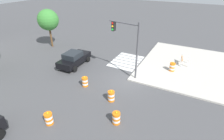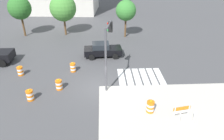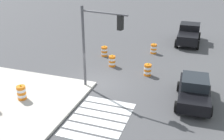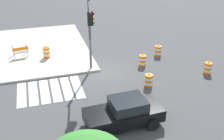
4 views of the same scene
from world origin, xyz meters
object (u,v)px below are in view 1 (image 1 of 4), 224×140
(traffic_light_pole, at_px, (127,39))
(street_tree_streetside_mid, at_px, (48,20))
(sports_car, at_px, (74,59))
(traffic_barrel_crosswalk_end, at_px, (49,119))
(traffic_barrel_on_sidewalk, at_px, (172,67))
(construction_barricade, at_px, (183,60))
(traffic_barrel_median_far, at_px, (111,96))
(traffic_barrel_near_corner, at_px, (116,118))
(traffic_barrel_median_near, at_px, (85,82))

(traffic_light_pole, height_order, street_tree_streetside_mid, traffic_light_pole)
(sports_car, xyz_separation_m, traffic_barrel_crosswalk_end, (-8.06, -4.06, -0.36))
(traffic_barrel_on_sidewalk, height_order, construction_barricade, traffic_barrel_on_sidewalk)
(traffic_barrel_median_far, bearing_deg, sports_car, 60.37)
(traffic_barrel_crosswalk_end, bearing_deg, traffic_barrel_near_corner, -62.07)
(traffic_light_pole, bearing_deg, traffic_barrel_crosswalk_end, 166.07)
(sports_car, xyz_separation_m, traffic_barrel_median_far, (-3.83, -6.73, -0.36))
(traffic_light_pole, xyz_separation_m, street_tree_streetside_mid, (2.89, 12.81, -0.13))
(traffic_barrel_median_near, height_order, traffic_barrel_median_far, same)
(sports_car, bearing_deg, construction_barricade, -63.37)
(traffic_barrel_median_near, relative_size, traffic_barrel_on_sidewalk, 1.00)
(traffic_barrel_near_corner, bearing_deg, street_tree_streetside_mid, 58.07)
(traffic_barrel_on_sidewalk, bearing_deg, construction_barricade, -21.30)
(traffic_barrel_median_near, xyz_separation_m, traffic_barrel_on_sidewalk, (6.45, -6.68, 0.15))
(sports_car, bearing_deg, traffic_barrel_median_near, -130.19)
(traffic_barrel_on_sidewalk, xyz_separation_m, construction_barricade, (2.09, -0.82, 0.12))
(traffic_barrel_crosswalk_end, xyz_separation_m, traffic_light_pole, (8.53, -2.12, 3.46))
(traffic_barrel_median_far, distance_m, construction_barricade, 10.32)
(sports_car, distance_m, traffic_barrel_crosswalk_end, 9.03)
(traffic_barrel_crosswalk_end, distance_m, traffic_barrel_median_far, 5.00)
(sports_car, distance_m, traffic_light_pole, 6.93)
(traffic_barrel_median_far, bearing_deg, street_tree_streetside_mid, 61.72)
(traffic_barrel_crosswalk_end, bearing_deg, traffic_barrel_median_far, -32.23)
(traffic_barrel_median_far, relative_size, street_tree_streetside_mid, 0.20)
(traffic_barrel_near_corner, distance_m, traffic_barrel_on_sidewalk, 9.55)
(traffic_barrel_median_near, distance_m, traffic_light_pole, 5.56)
(traffic_barrel_crosswalk_end, xyz_separation_m, traffic_barrel_median_near, (5.06, 0.51, 0.00))
(traffic_barrel_crosswalk_end, xyz_separation_m, traffic_barrel_median_far, (4.23, -2.67, 0.00))
(traffic_barrel_near_corner, bearing_deg, traffic_barrel_median_near, 58.21)
(traffic_barrel_on_sidewalk, distance_m, street_tree_streetside_mid, 17.17)
(traffic_barrel_on_sidewalk, bearing_deg, traffic_barrel_near_corner, 167.58)
(traffic_barrel_near_corner, xyz_separation_m, construction_barricade, (11.42, -2.87, 0.27))
(traffic_barrel_near_corner, relative_size, construction_barricade, 0.76)
(traffic_barrel_near_corner, xyz_separation_m, street_tree_streetside_mid, (9.24, 14.82, 3.33))
(construction_barricade, xyz_separation_m, traffic_light_pole, (-5.07, 4.88, 3.19))
(traffic_barrel_near_corner, distance_m, street_tree_streetside_mid, 17.78)
(traffic_barrel_near_corner, relative_size, traffic_barrel_median_near, 1.00)
(traffic_light_pole, relative_size, street_tree_streetside_mid, 1.06)
(sports_car, bearing_deg, traffic_light_pole, -85.65)
(traffic_barrel_median_far, relative_size, construction_barricade, 0.76)
(street_tree_streetside_mid, bearing_deg, construction_barricade, -82.97)
(construction_barricade, relative_size, street_tree_streetside_mid, 0.26)
(street_tree_streetside_mid, bearing_deg, traffic_barrel_near_corner, -121.93)
(traffic_barrel_crosswalk_end, distance_m, street_tree_streetside_mid, 16.00)
(traffic_barrel_near_corner, bearing_deg, sports_car, 54.35)
(construction_barricade, bearing_deg, sports_car, 116.63)
(construction_barricade, bearing_deg, traffic_barrel_near_corner, 165.90)
(traffic_barrel_crosswalk_end, relative_size, construction_barricade, 0.76)
(traffic_barrel_crosswalk_end, relative_size, traffic_light_pole, 0.19)
(traffic_barrel_median_far, height_order, traffic_light_pole, traffic_light_pole)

